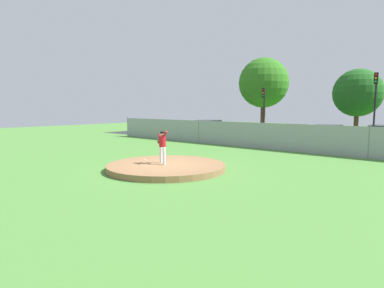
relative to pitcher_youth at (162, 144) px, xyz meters
name	(u,v)px	position (x,y,z in m)	size (l,w,h in m)	color
ground_plane	(236,156)	(0.18, 6.08, -1.23)	(80.00, 80.00, 0.00)	#4C8438
asphalt_strip	(294,144)	(0.18, 14.58, -1.23)	(44.00, 7.00, 0.01)	#2B2B2D
pitchers_mound	(166,167)	(0.18, 0.08, -1.09)	(5.60, 5.60, 0.28)	olive
pitcher_youth	(162,144)	(0.00, 0.00, 0.00)	(0.82, 0.36, 1.61)	silver
baseball	(145,160)	(-1.25, -0.02, -0.92)	(0.07, 0.07, 0.07)	white
chainlink_fence	(268,136)	(0.18, 10.08, -0.30)	(32.03, 0.07, 1.96)	gray
parked_car_teal	(292,135)	(0.07, 14.30, -0.47)	(1.89, 4.19, 1.59)	#146066
parked_car_navy	(384,139)	(6.55, 14.27, -0.40)	(2.15, 4.33, 1.75)	#161E4C
parked_car_red	(208,129)	(-9.04, 14.89, -0.43)	(2.14, 4.65, 1.68)	#A81919
parked_car_burgundy	(326,136)	(2.79, 14.19, -0.44)	(2.00, 4.19, 1.65)	maroon
traffic_light_near	(264,104)	(-4.96, 18.72, 2.08)	(0.28, 0.46, 4.84)	black
traffic_light_far	(375,96)	(4.92, 18.92, 2.61)	(0.28, 0.46, 5.71)	black
tree_tall_centre	(264,83)	(-7.78, 23.74, 4.56)	(5.79, 5.79, 8.71)	#4C331E
tree_broad_right	(358,93)	(2.78, 22.24, 3.04)	(4.40, 4.40, 6.49)	#4C331E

